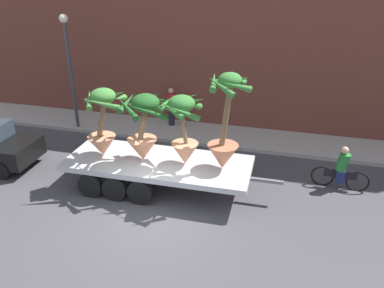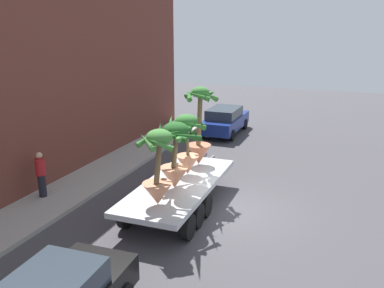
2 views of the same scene
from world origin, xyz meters
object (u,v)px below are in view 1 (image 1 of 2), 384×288
(potted_palm_rear, at_px, (103,124))
(potted_palm_front, at_px, (144,127))
(cyclist, at_px, (341,170))
(pedestrian_near_gate, at_px, (171,106))
(potted_palm_middle, at_px, (225,131))
(potted_palm_extra, at_px, (183,128))
(flatbed_trailer, at_px, (151,166))
(street_lamp, at_px, (69,58))

(potted_palm_rear, height_order, potted_palm_front, potted_palm_rear)
(cyclist, relative_size, pedestrian_near_gate, 1.08)
(potted_palm_middle, distance_m, potted_palm_front, 2.56)
(potted_palm_front, xyz_separation_m, cyclist, (6.19, 1.53, -1.47))
(potted_palm_extra, distance_m, cyclist, 5.36)
(flatbed_trailer, distance_m, potted_palm_middle, 2.83)
(flatbed_trailer, height_order, cyclist, cyclist)
(flatbed_trailer, bearing_deg, potted_palm_extra, 2.94)
(street_lamp, bearing_deg, pedestrian_near_gate, 17.80)
(potted_palm_rear, bearing_deg, potted_palm_middle, 2.07)
(potted_palm_extra, height_order, pedestrian_near_gate, potted_palm_extra)
(potted_palm_rear, xyz_separation_m, potted_palm_extra, (2.64, 0.14, 0.08))
(potted_palm_middle, bearing_deg, street_lamp, 153.46)
(flatbed_trailer, bearing_deg, pedestrian_near_gate, 100.26)
(flatbed_trailer, bearing_deg, potted_palm_middle, 1.33)
(pedestrian_near_gate, bearing_deg, potted_palm_rear, -97.03)
(potted_palm_middle, xyz_separation_m, street_lamp, (-7.31, 3.65, 0.97))
(potted_palm_rear, relative_size, street_lamp, 0.48)
(potted_palm_middle, bearing_deg, potted_palm_rear, -177.93)
(potted_palm_rear, height_order, potted_palm_extra, potted_palm_rear)
(street_lamp, bearing_deg, flatbed_trailer, -37.08)
(potted_palm_middle, distance_m, pedestrian_near_gate, 6.07)
(potted_palm_rear, height_order, cyclist, potted_palm_rear)
(flatbed_trailer, distance_m, potted_palm_extra, 1.82)
(pedestrian_near_gate, bearing_deg, street_lamp, -162.20)
(potted_palm_front, distance_m, street_lamp, 6.15)
(potted_palm_rear, bearing_deg, flatbed_trailer, 3.23)
(potted_palm_front, bearing_deg, potted_palm_middle, 2.07)
(potted_palm_middle, relative_size, cyclist, 1.65)
(potted_palm_rear, distance_m, cyclist, 7.87)
(potted_palm_rear, height_order, potted_palm_middle, potted_palm_middle)
(potted_palm_middle, bearing_deg, cyclist, 21.63)
(potted_palm_extra, bearing_deg, pedestrian_near_gate, 112.18)
(pedestrian_near_gate, bearing_deg, cyclist, -26.71)
(potted_palm_front, bearing_deg, cyclist, 13.92)
(potted_palm_rear, xyz_separation_m, potted_palm_front, (1.38, 0.05, 0.02))
(cyclist, distance_m, street_lamp, 11.46)
(flatbed_trailer, bearing_deg, cyclist, 13.92)
(street_lamp, bearing_deg, potted_palm_rear, -48.34)
(pedestrian_near_gate, bearing_deg, flatbed_trailer, -79.74)
(potted_palm_extra, bearing_deg, cyclist, 16.28)
(flatbed_trailer, xyz_separation_m, potted_palm_front, (-0.15, -0.04, 1.38))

